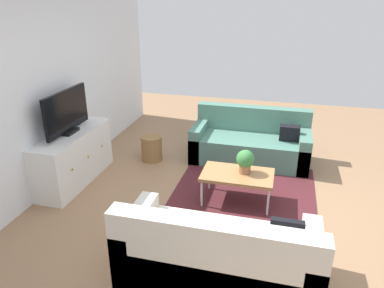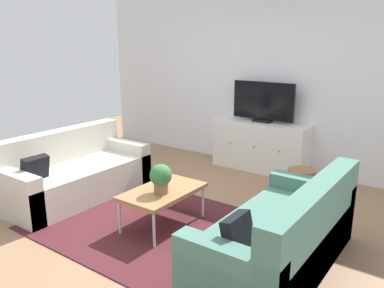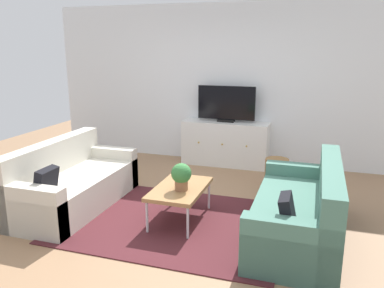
{
  "view_description": "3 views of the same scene",
  "coord_description": "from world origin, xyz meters",
  "px_view_note": "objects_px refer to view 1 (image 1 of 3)",
  "views": [
    {
      "loc": [
        -4.09,
        -0.55,
        2.56
      ],
      "look_at": [
        0.0,
        0.52,
        0.78
      ],
      "focal_mm": 33.88,
      "sensor_mm": 36.0,
      "label": 1
    },
    {
      "loc": [
        2.57,
        -3.04,
        1.95
      ],
      "look_at": [
        0.0,
        0.52,
        0.78
      ],
      "focal_mm": 36.64,
      "sensor_mm": 36.0,
      "label": 2
    },
    {
      "loc": [
        1.48,
        -4.05,
        1.99
      ],
      "look_at": [
        0.0,
        0.52,
        0.78
      ],
      "focal_mm": 36.38,
      "sensor_mm": 36.0,
      "label": 3
    }
  ],
  "objects_px": {
    "couch_left_side": "(218,258)",
    "tv_console": "(74,157)",
    "couch_right_side": "(251,143)",
    "potted_plant": "(245,160)",
    "wicker_basket": "(152,148)",
    "coffee_table": "(237,176)",
    "flat_screen_tv": "(67,112)"
  },
  "relations": [
    {
      "from": "couch_left_side",
      "to": "coffee_table",
      "type": "distance_m",
      "value": 1.49
    },
    {
      "from": "flat_screen_tv",
      "to": "wicker_basket",
      "type": "bearing_deg",
      "value": -41.02
    },
    {
      "from": "coffee_table",
      "to": "tv_console",
      "type": "bearing_deg",
      "value": 90.38
    },
    {
      "from": "couch_right_side",
      "to": "tv_console",
      "type": "bearing_deg",
      "value": 120.61
    },
    {
      "from": "flat_screen_tv",
      "to": "coffee_table",
      "type": "bearing_deg",
      "value": -89.63
    },
    {
      "from": "coffee_table",
      "to": "potted_plant",
      "type": "xyz_separation_m",
      "value": [
        0.05,
        -0.08,
        0.2
      ]
    },
    {
      "from": "wicker_basket",
      "to": "couch_left_side",
      "type": "bearing_deg",
      "value": -147.27
    },
    {
      "from": "wicker_basket",
      "to": "coffee_table",
      "type": "bearing_deg",
      "value": -121.67
    },
    {
      "from": "couch_left_side",
      "to": "tv_console",
      "type": "bearing_deg",
      "value": 58.31
    },
    {
      "from": "potted_plant",
      "to": "flat_screen_tv",
      "type": "relative_size",
      "value": 0.32
    },
    {
      "from": "couch_left_side",
      "to": "tv_console",
      "type": "xyz_separation_m",
      "value": [
        1.47,
        2.37,
        0.09
      ]
    },
    {
      "from": "potted_plant",
      "to": "wicker_basket",
      "type": "distance_m",
      "value": 1.89
    },
    {
      "from": "coffee_table",
      "to": "wicker_basket",
      "type": "xyz_separation_m",
      "value": [
        0.94,
        1.53,
        -0.18
      ]
    },
    {
      "from": "potted_plant",
      "to": "flat_screen_tv",
      "type": "xyz_separation_m",
      "value": [
        -0.06,
        2.45,
        0.46
      ]
    },
    {
      "from": "couch_left_side",
      "to": "coffee_table",
      "type": "xyz_separation_m",
      "value": [
        1.48,
        0.03,
        0.1
      ]
    },
    {
      "from": "couch_left_side",
      "to": "flat_screen_tv",
      "type": "height_order",
      "value": "flat_screen_tv"
    },
    {
      "from": "tv_console",
      "to": "potted_plant",
      "type": "bearing_deg",
      "value": -88.53
    },
    {
      "from": "couch_right_side",
      "to": "wicker_basket",
      "type": "relative_size",
      "value": 4.52
    },
    {
      "from": "potted_plant",
      "to": "tv_console",
      "type": "xyz_separation_m",
      "value": [
        -0.06,
        2.43,
        -0.21
      ]
    },
    {
      "from": "tv_console",
      "to": "flat_screen_tv",
      "type": "xyz_separation_m",
      "value": [
        -0.0,
        0.02,
        0.68
      ]
    },
    {
      "from": "potted_plant",
      "to": "coffee_table",
      "type": "bearing_deg",
      "value": 119.61
    },
    {
      "from": "couch_left_side",
      "to": "couch_right_side",
      "type": "xyz_separation_m",
      "value": [
        2.87,
        0.0,
        0.0
      ]
    },
    {
      "from": "potted_plant",
      "to": "tv_console",
      "type": "height_order",
      "value": "tv_console"
    },
    {
      "from": "flat_screen_tv",
      "to": "tv_console",
      "type": "bearing_deg",
      "value": -90.0
    },
    {
      "from": "wicker_basket",
      "to": "flat_screen_tv",
      "type": "bearing_deg",
      "value": 138.98
    },
    {
      "from": "tv_console",
      "to": "wicker_basket",
      "type": "relative_size",
      "value": 3.56
    },
    {
      "from": "coffee_table",
      "to": "tv_console",
      "type": "relative_size",
      "value": 0.63
    },
    {
      "from": "coffee_table",
      "to": "wicker_basket",
      "type": "height_order",
      "value": "coffee_table"
    },
    {
      "from": "couch_right_side",
      "to": "wicker_basket",
      "type": "xyz_separation_m",
      "value": [
        -0.44,
        1.56,
        -0.08
      ]
    },
    {
      "from": "potted_plant",
      "to": "tv_console",
      "type": "relative_size",
      "value": 0.21
    },
    {
      "from": "coffee_table",
      "to": "potted_plant",
      "type": "height_order",
      "value": "potted_plant"
    },
    {
      "from": "couch_left_side",
      "to": "tv_console",
      "type": "height_order",
      "value": "couch_left_side"
    }
  ]
}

